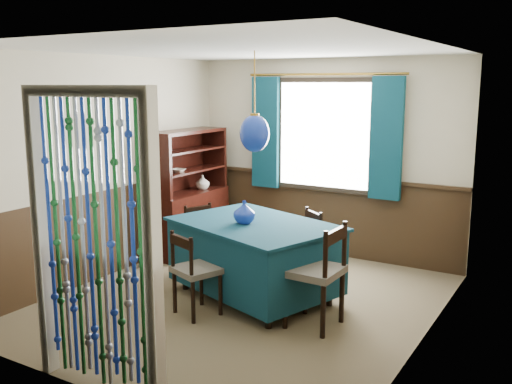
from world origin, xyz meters
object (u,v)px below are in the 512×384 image
Objects in this scene: chair_near at (194,271)px; chair_far at (303,243)px; chair_left at (204,238)px; sideboard at (189,209)px; dining_table at (255,254)px; vase_table at (244,213)px; vase_sideboard at (203,181)px; bowl_shelf at (179,170)px; chair_right at (318,272)px; pendant_lamp at (255,133)px.

chair_near is 1.03× the size of chair_far.
chair_left is 1.01m from sideboard.
dining_table is at bearing 110.97° from chair_far.
chair_near is 3.89× the size of vase_table.
chair_far is at bearing -15.87° from vase_sideboard.
bowl_shelf is 0.54m from vase_sideboard.
vase_table is at bearing -41.55° from vase_sideboard.
chair_far is (0.19, 0.73, -0.03)m from dining_table.
sideboard is 1.88m from vase_table.
vase_sideboard reaches higher than chair_right.
vase_sideboard is at bearing 75.56° from sideboard.
pendant_lamp reaches higher than chair_left.
chair_near is 2.35m from vase_sideboard.
sideboard is 7.65× the size of vase_sideboard.
sideboard reaches higher than chair_far.
sideboard is (-1.79, 0.26, 0.14)m from chair_far.
dining_table is at bearing 116.57° from pendant_lamp.
pendant_lamp is 0.81m from vase_table.
dining_table is 10.38× the size of bowl_shelf.
bowl_shelf is at bearing -97.45° from chair_left.
pendant_lamp is (-0.19, -0.73, 1.28)m from chair_far.
vase_table is at bearing -116.96° from dining_table.
dining_table is at bearing 90.08° from chair_near.
bowl_shelf is at bearing 151.49° from vase_table.
vase_table is 1.01× the size of vase_sideboard.
sideboard is at bearing 166.41° from dining_table.
vase_table is at bearing -135.04° from pendant_lamp.
chair_right reaches higher than dining_table.
chair_near is at bearing -56.09° from vase_sideboard.
pendant_lamp is 1.79m from bowl_shelf.
sideboard is 7.59× the size of vase_table.
vase_table is (0.18, 0.61, 0.46)m from chair_near.
chair_left is at bearing -31.43° from bowl_shelf.
vase_sideboard is at bearing 141.58° from pendant_lamp.
chair_right reaches higher than chair_near.
chair_right is 4.57× the size of vase_table.
vase_sideboard reaches higher than dining_table.
chair_left reaches higher than dining_table.
sideboard is (-1.60, 0.99, 0.11)m from dining_table.
chair_right is at bearing 158.14° from chair_far.
chair_right is at bearing 93.68° from chair_left.
chair_left is (-0.61, 1.00, -0.00)m from chair_near.
chair_far is at bearing 135.79° from chair_left.
bowl_shelf is (-1.28, 1.41, 0.68)m from chair_near.
bowl_shelf is (0.06, -0.27, 0.56)m from sideboard.
vase_table is (-0.94, 0.26, 0.39)m from chair_right.
chair_right is at bearing -21.09° from pendant_lamp.
chair_right is 0.99× the size of pendant_lamp.
chair_right is 4.61× the size of vase_sideboard.
chair_right is (0.86, -0.33, 0.05)m from dining_table.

